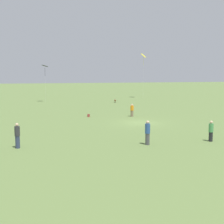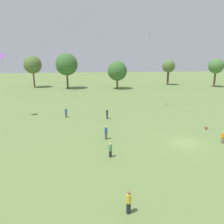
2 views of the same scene
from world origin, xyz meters
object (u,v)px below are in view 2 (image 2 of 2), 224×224
(picnic_bag_1, at_px, (192,108))
(person_4, at_px, (129,202))
(picnic_bag_0, at_px, (206,128))
(person_3, at_px, (223,138))
(kite_2, at_px, (149,40))
(person_0, at_px, (110,150))
(kite_1, at_px, (3,58))
(person_2, at_px, (66,113))
(person_5, at_px, (107,114))
(person_1, at_px, (106,133))

(picnic_bag_1, bearing_deg, person_4, -123.59)
(picnic_bag_0, bearing_deg, person_3, -98.96)
(person_4, height_order, kite_2, kite_2)
(kite_2, relative_size, picnic_bag_0, 44.56)
(person_0, height_order, kite_1, kite_1)
(person_2, height_order, person_5, person_5)
(person_3, relative_size, kite_2, 0.10)
(person_4, relative_size, picnic_bag_1, 4.34)
(kite_1, bearing_deg, person_3, 67.96)
(person_4, bearing_deg, picnic_bag_1, -16.88)
(person_5, height_order, kite_2, kite_2)
(person_2, height_order, picnic_bag_0, person_2)
(person_0, height_order, kite_2, kite_2)
(person_2, relative_size, kite_1, 0.16)
(picnic_bag_1, bearing_deg, kite_1, -176.10)
(person_3, height_order, person_4, person_4)
(kite_2, bearing_deg, kite_1, -47.36)
(person_0, relative_size, kite_2, 0.11)
(kite_1, bearing_deg, person_0, 47.14)
(person_3, bearing_deg, person_5, 99.02)
(person_2, xyz_separation_m, picnic_bag_1, (26.12, 3.60, -0.77))
(person_1, bearing_deg, person_0, 85.05)
(person_2, height_order, kite_1, kite_1)
(picnic_bag_0, xyz_separation_m, picnic_bag_1, (4.20, 12.87, -0.06))
(picnic_bag_0, bearing_deg, person_5, 153.01)
(person_1, relative_size, picnic_bag_0, 5.34)
(person_3, bearing_deg, person_4, 179.73)
(person_1, height_order, person_5, person_1)
(kite_2, distance_m, picnic_bag_0, 21.33)
(person_3, bearing_deg, person_0, 150.44)
(person_0, relative_size, kite_1, 0.15)
(person_0, distance_m, person_2, 17.95)
(person_4, xyz_separation_m, kite_2, (10.24, 31.97, 13.17))
(person_3, bearing_deg, picnic_bag_0, 42.99)
(person_0, distance_m, person_4, 9.07)
(person_2, bearing_deg, person_3, 179.29)
(person_0, xyz_separation_m, kite_2, (10.53, 22.91, 13.23))
(picnic_bag_0, bearing_deg, person_0, -154.25)
(person_4, height_order, picnic_bag_0, person_4)
(person_1, height_order, kite_2, kite_2)
(person_1, distance_m, person_4, 14.42)
(person_4, xyz_separation_m, picnic_bag_0, (15.39, 16.63, -0.72))
(person_3, relative_size, person_5, 0.85)
(person_4, height_order, kite_1, kite_1)
(person_0, height_order, person_4, person_4)
(person_1, distance_m, person_2, 13.07)
(kite_2, xyz_separation_m, picnic_bag_0, (5.16, -15.34, -13.89))
(kite_1, bearing_deg, person_2, 88.37)
(person_0, distance_m, person_1, 5.36)
(person_3, xyz_separation_m, picnic_bag_0, (0.84, 5.35, -0.60))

